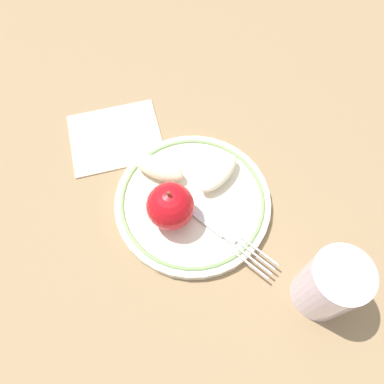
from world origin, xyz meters
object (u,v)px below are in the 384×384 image
fork (217,229)px  drinking_glass (330,285)px  apple_slice_front (218,173)px  napkin_folded (115,136)px  plate (192,200)px  apple_slice_back (159,168)px  apple_red_whole (170,206)px

fork → drinking_glass: drinking_glass is taller
apple_slice_front → napkin_folded: (-0.10, 0.16, -0.03)m
plate → fork: bearing=-84.2°
apple_slice_front → apple_slice_back: bearing=124.5°
apple_red_whole → napkin_folded: 0.19m
plate → apple_slice_back: bearing=109.1°
apple_red_whole → fork: apple_red_whole is taller
plate → apple_red_whole: size_ratio=3.10×
drinking_glass → apple_red_whole: bearing=121.9°
apple_red_whole → napkin_folded: (-0.01, 0.18, -0.05)m
apple_red_whole → apple_slice_back: apple_red_whole is taller
apple_red_whole → fork: (0.05, -0.05, -0.03)m
apple_slice_front → drinking_glass: size_ratio=0.74×
plate → apple_red_whole: apple_red_whole is taller
apple_slice_front → apple_slice_back: 0.09m
plate → apple_slice_back: 0.07m
fork → apple_red_whole: bearing=-157.6°
fork → plate: bearing=165.4°
apple_slice_back → drinking_glass: drinking_glass is taller
apple_slice_front → drinking_glass: drinking_glass is taller
apple_red_whole → apple_slice_back: 0.08m
plate → napkin_folded: bearing=106.9°
plate → drinking_glass: drinking_glass is taller
napkin_folded → apple_red_whole: bearing=-86.5°
fork → napkin_folded: 0.24m
fork → apple_slice_back: bearing=172.4°
drinking_glass → napkin_folded: drinking_glass is taller
drinking_glass → fork: bearing=117.4°
apple_slice_front → apple_slice_back: same height
apple_red_whole → apple_slice_front: apple_red_whole is taller
apple_red_whole → fork: bearing=-47.3°
plate → napkin_folded: 0.18m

